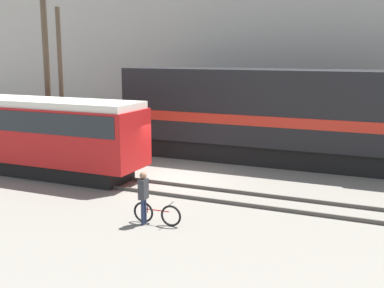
% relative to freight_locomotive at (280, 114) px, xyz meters
% --- Properties ---
extents(ground_plane, '(120.00, 120.00, 0.00)m').
position_rel_freight_locomotive_xyz_m(ground_plane, '(-3.61, -4.99, -2.48)').
color(ground_plane, gray).
extents(track_near, '(60.00, 1.51, 0.14)m').
position_rel_freight_locomotive_xyz_m(track_near, '(-3.61, -6.68, -2.41)').
color(track_near, '#47423D').
rests_on(track_near, ground).
extents(track_far, '(60.00, 1.51, 0.14)m').
position_rel_freight_locomotive_xyz_m(track_far, '(-3.61, 0.00, -2.41)').
color(track_far, '#47423D').
rests_on(track_far, ground).
extents(building_backdrop, '(48.02, 6.00, 14.14)m').
position_rel_freight_locomotive_xyz_m(building_backdrop, '(-3.61, 8.34, 4.59)').
color(building_backdrop, '#B7B2A8').
rests_on(building_backdrop, ground).
extents(freight_locomotive, '(16.17, 3.04, 5.30)m').
position_rel_freight_locomotive_xyz_m(freight_locomotive, '(0.00, 0.00, 0.00)').
color(freight_locomotive, black).
rests_on(freight_locomotive, ground).
extents(streetcar, '(11.95, 2.54, 3.48)m').
position_rel_freight_locomotive_xyz_m(streetcar, '(-10.30, -6.68, -0.49)').
color(streetcar, black).
rests_on(streetcar, ground).
extents(bicycle, '(1.71, 0.44, 0.77)m').
position_rel_freight_locomotive_xyz_m(bicycle, '(-1.46, -10.31, -2.12)').
color(bicycle, black).
rests_on(bicycle, ground).
extents(person, '(0.24, 0.37, 1.77)m').
position_rel_freight_locomotive_xyz_m(person, '(-1.86, -10.48, -1.40)').
color(person, '#232D4C').
rests_on(person, ground).
extents(utility_pole_left, '(0.32, 0.32, 9.45)m').
position_rel_freight_locomotive_xyz_m(utility_pole_left, '(-11.64, -3.34, 2.24)').
color(utility_pole_left, '#4C3D2D').
rests_on(utility_pole_left, ground).
extents(utility_pole_center, '(0.24, 0.24, 7.78)m').
position_rel_freight_locomotive_xyz_m(utility_pole_center, '(-10.76, -3.34, 1.41)').
color(utility_pole_center, '#4C3D2D').
rests_on(utility_pole_center, ground).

